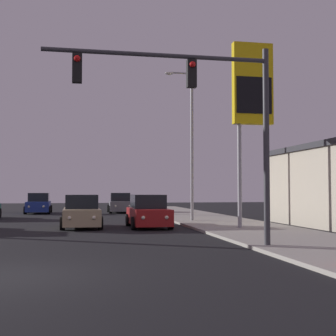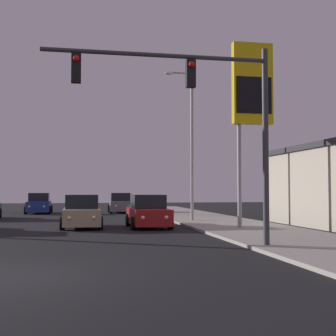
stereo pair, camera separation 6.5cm
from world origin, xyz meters
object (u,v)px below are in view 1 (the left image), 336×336
Objects in this scene: traffic_light_mast at (205,103)px; car_tan at (82,213)px; car_blue at (39,204)px; street_lamp at (190,137)px; car_red at (148,213)px; gas_station_sign at (253,94)px; car_grey at (120,204)px.

car_tan is at bearing 111.49° from traffic_light_mast.
street_lamp reaches higher than car_blue.
car_red is at bearing 92.96° from traffic_light_mast.
traffic_light_mast is 0.82× the size of street_lamp.
gas_station_sign is at bearing 58.12° from traffic_light_mast.
car_red is at bearing -131.38° from street_lamp.
car_blue and car_red have the same top height.
car_tan is (-3.37, 0.49, 0.00)m from car_red.
car_tan is 11.22m from traffic_light_mast.
car_tan is 8.27m from street_lamp.
car_red is 7.92m from gas_station_sign.
traffic_light_mast is (0.48, -9.28, 3.97)m from car_red.
car_blue is 0.48× the size of street_lamp.
gas_station_sign reaches higher than traffic_light_mast.
street_lamp is (3.02, 3.42, 4.36)m from car_red.
street_lamp is at bearing 126.52° from car_blue.
car_blue is 1.00× the size of car_red.
street_lamp is at bearing -131.83° from car_red.
street_lamp is at bearing 78.71° from traffic_light_mast.
car_grey is at bearing 91.21° from traffic_light_mast.
car_blue is 0.59× the size of traffic_light_mast.
traffic_light_mast reaches higher than car_blue.
gas_station_sign reaches higher than car_blue.
street_lamp is 6.20m from gas_station_sign.
car_grey and car_red have the same top height.
street_lamp is at bearing -155.73° from car_tan.
car_blue is 22.58m from gas_station_sign.
car_tan is 0.59× the size of traffic_light_mast.
gas_station_sign reaches higher than car_tan.
car_red is 0.59× the size of traffic_light_mast.
car_tan is 10.44m from gas_station_sign.
traffic_light_mast is (0.54, -25.40, 3.97)m from car_grey.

